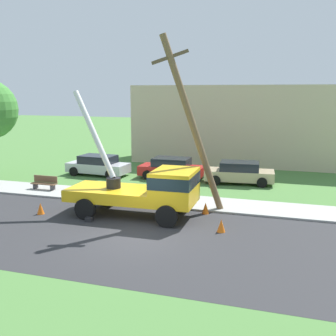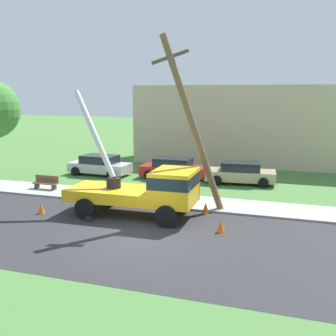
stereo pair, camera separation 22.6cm
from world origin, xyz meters
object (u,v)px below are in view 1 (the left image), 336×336
parked_sedan_silver (98,165)px  park_bench (45,183)px  utility_truck (148,188)px  traffic_cone_ahead (221,226)px  parked_sedan_red (172,168)px  traffic_cone_behind (41,208)px  parked_sedan_tan (239,173)px  traffic_cone_curbside (206,208)px  leaning_utility_pole (192,123)px

parked_sedan_silver → park_bench: (-0.92, -5.20, -0.25)m
utility_truck → park_bench: (-7.78, 2.96, -0.95)m
traffic_cone_ahead → utility_truck: bearing=163.5°
traffic_cone_ahead → parked_sedan_red: size_ratio=0.13×
traffic_cone_ahead → park_bench: size_ratio=0.35×
traffic_cone_ahead → parked_sedan_silver: parked_sedan_silver is taller
utility_truck → park_bench: bearing=159.2°
utility_truck → parked_sedan_red: utility_truck is taller
park_bench → traffic_cone_behind: bearing=-58.1°
parked_sedan_silver → traffic_cone_ahead: bearing=-41.2°
parked_sedan_silver → park_bench: size_ratio=2.82×
traffic_cone_behind → park_bench: park_bench is taller
parked_sedan_red → parked_sedan_tan: same height
parked_sedan_red → park_bench: parked_sedan_red is taller
traffic_cone_curbside → parked_sedan_red: size_ratio=0.13×
utility_truck → parked_sedan_red: size_ratio=1.55×
leaning_utility_pole → traffic_cone_behind: size_ratio=15.36×
park_bench → parked_sedan_tan: bearing=26.9°
utility_truck → park_bench: utility_truck is taller
leaning_utility_pole → parked_sedan_red: size_ratio=1.95×
traffic_cone_behind → traffic_cone_curbside: same height
leaning_utility_pole → traffic_cone_behind: leaning_utility_pole is taller
traffic_cone_behind → traffic_cone_ahead: bearing=0.7°
leaning_utility_pole → traffic_cone_ahead: 5.19m
utility_truck → traffic_cone_ahead: utility_truck is taller
utility_truck → parked_sedan_tan: 9.10m
parked_sedan_red → traffic_cone_behind: bearing=-110.5°
traffic_cone_curbside → parked_sedan_red: parked_sedan_red is taller
leaning_utility_pole → parked_sedan_silver: size_ratio=1.91×
utility_truck → parked_sedan_red: 8.83m
parked_sedan_tan → traffic_cone_curbside: bearing=-95.3°
parked_sedan_silver → parked_sedan_red: same height
utility_truck → park_bench: size_ratio=4.26×
parked_sedan_tan → traffic_cone_behind: bearing=-130.7°
traffic_cone_behind → parked_sedan_red: size_ratio=0.13×
traffic_cone_behind → parked_sedan_red: (3.69, 9.87, 0.43)m
leaning_utility_pole → parked_sedan_silver: (-8.60, 6.77, -3.69)m
parked_sedan_tan → traffic_cone_ahead: bearing=-86.8°
traffic_cone_curbside → park_bench: 10.41m
traffic_cone_curbside → parked_sedan_silver: parked_sedan_silver is taller
leaning_utility_pole → park_bench: (-9.53, 1.57, -3.94)m
parked_sedan_silver → leaning_utility_pole: bearing=-38.2°
utility_truck → traffic_cone_behind: (-5.19, -1.20, -1.13)m
leaning_utility_pole → traffic_cone_curbside: 4.19m
utility_truck → leaning_utility_pole: (1.75, 1.39, 2.99)m
parked_sedan_tan → utility_truck: bearing=-110.4°
traffic_cone_curbside → park_bench: size_ratio=0.35×
parked_sedan_silver → parked_sedan_tan: 10.02m
traffic_cone_behind → parked_sedan_tan: bearing=49.3°
utility_truck → traffic_cone_ahead: (3.70, -1.09, -1.13)m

